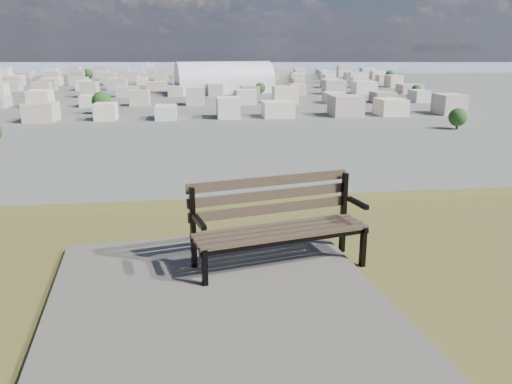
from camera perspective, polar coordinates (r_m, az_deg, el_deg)
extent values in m
cube|color=#433426|center=(5.06, 3.68, -5.16)|extent=(1.81, 0.49, 0.04)
cube|color=#433426|center=(5.17, 3.13, -4.70)|extent=(1.81, 0.49, 0.04)
cube|color=#433426|center=(5.27, 2.60, -4.25)|extent=(1.81, 0.49, 0.04)
cube|color=#433426|center=(5.38, 2.09, -3.83)|extent=(1.81, 0.49, 0.04)
cube|color=#433426|center=(5.40, 1.78, -1.92)|extent=(1.80, 0.44, 0.10)
cube|color=#433426|center=(5.38, 1.69, -0.34)|extent=(1.80, 0.44, 0.10)
cube|color=#433426|center=(5.36, 1.60, 1.25)|extent=(1.80, 0.44, 0.10)
cube|color=black|center=(4.87, -5.88, -8.99)|extent=(0.06, 0.07, 0.45)
cube|color=black|center=(5.17, -7.20, -4.56)|extent=(0.06, 0.07, 0.94)
cube|color=black|center=(4.97, -6.55, -6.02)|extent=(0.16, 0.51, 0.05)
cube|color=black|center=(4.84, -6.49, -3.43)|extent=(0.13, 0.37, 0.05)
cube|color=black|center=(5.53, 12.13, -6.14)|extent=(0.06, 0.07, 0.45)
cube|color=black|center=(5.79, 9.97, -2.39)|extent=(0.06, 0.07, 0.94)
cube|color=black|center=(5.62, 11.14, -3.59)|extent=(0.16, 0.51, 0.05)
cube|color=black|center=(5.50, 11.56, -1.25)|extent=(0.13, 0.37, 0.05)
cube|color=black|center=(5.07, 3.72, -5.68)|extent=(1.80, 0.45, 0.04)
cube|color=black|center=(5.41, 2.04, -4.25)|extent=(1.80, 0.45, 0.04)
cube|color=#5D5A51|center=(4.25, -3.21, -15.84)|extent=(3.42, 4.60, 0.09)
cube|color=silver|center=(323.80, -3.66, 11.85)|extent=(63.18, 34.75, 6.65)
cylinder|color=white|center=(323.57, -3.67, 12.44)|extent=(63.18, 34.75, 25.27)
cube|color=beige|center=(212.48, -23.46, 8.39)|extent=(11.00, 11.00, 7.00)
cube|color=#B6A79C|center=(207.24, -17.00, 8.84)|extent=(11.00, 11.00, 7.00)
cube|color=#BCA795|center=(204.70, -10.29, 9.20)|extent=(11.00, 11.00, 7.00)
cube|color=silver|center=(204.96, -3.49, 9.43)|extent=(11.00, 11.00, 7.00)
cube|color=beige|center=(208.01, 3.22, 9.53)|extent=(11.00, 11.00, 7.00)
cube|color=tan|center=(213.72, 9.64, 9.51)|extent=(11.00, 11.00, 7.00)
cube|color=beige|center=(221.90, 15.66, 9.39)|extent=(11.00, 11.00, 7.00)
cube|color=#AEA59D|center=(232.28, 21.19, 9.18)|extent=(11.00, 11.00, 7.00)
cube|color=#BCA795|center=(263.60, -23.13, 9.68)|extent=(11.00, 11.00, 7.00)
cube|color=silver|center=(258.29, -17.93, 10.08)|extent=(11.00, 11.00, 7.00)
cube|color=beige|center=(255.13, -12.54, 10.40)|extent=(11.00, 11.00, 7.00)
cube|color=tan|center=(254.21, -7.05, 10.64)|extent=(11.00, 11.00, 7.00)
cube|color=beige|center=(255.54, -1.57, 10.78)|extent=(11.00, 11.00, 7.00)
cube|color=#AEA59D|center=(259.11, 3.81, 10.82)|extent=(11.00, 11.00, 7.00)
cube|color=beige|center=(264.81, 9.00, 10.78)|extent=(11.00, 11.00, 7.00)
cube|color=#B6A79C|center=(272.51, 13.94, 10.66)|extent=(11.00, 11.00, 7.00)
cube|color=#BCA795|center=(282.05, 18.56, 10.47)|extent=(11.00, 11.00, 7.00)
cube|color=beige|center=(321.89, -27.09, 10.16)|extent=(11.00, 11.00, 7.00)
cube|color=tan|center=(314.82, -22.91, 10.55)|extent=(11.00, 11.00, 7.00)
cube|color=beige|center=(309.46, -18.55, 10.90)|extent=(11.00, 11.00, 7.00)
cube|color=#AEA59D|center=(305.89, -14.06, 11.20)|extent=(11.00, 11.00, 7.00)
cube|color=beige|center=(304.17, -9.47, 11.43)|extent=(11.00, 11.00, 7.00)
cube|color=#B6A79C|center=(304.34, -4.86, 11.59)|extent=(11.00, 11.00, 7.00)
cube|color=#BCA795|center=(306.40, -0.28, 11.67)|extent=(11.00, 11.00, 7.00)
cube|color=silver|center=(310.31, 4.21, 11.69)|extent=(11.00, 11.00, 7.00)
cube|color=beige|center=(316.00, 8.57, 11.63)|extent=(11.00, 11.00, 7.00)
cube|color=tan|center=(323.37, 12.75, 11.52)|extent=(11.00, 11.00, 7.00)
cube|color=beige|center=(332.32, 16.71, 11.36)|extent=(11.00, 11.00, 7.00)
cube|color=beige|center=(372.97, -26.36, 10.84)|extent=(11.00, 11.00, 7.00)
cube|color=#B6A79C|center=(366.10, -22.75, 11.18)|extent=(11.00, 11.00, 7.00)
cube|color=#BCA795|center=(360.70, -19.00, 11.49)|extent=(11.00, 11.00, 7.00)
cube|color=silver|center=(356.83, -15.14, 11.76)|extent=(11.00, 11.00, 7.00)
cube|color=beige|center=(354.55, -11.22, 11.98)|extent=(11.00, 11.00, 7.00)
cube|color=tan|center=(353.89, -7.25, 12.15)|extent=(11.00, 11.00, 7.00)
cube|color=beige|center=(354.85, -3.29, 12.26)|extent=(11.00, 11.00, 7.00)
cube|color=#AEA59D|center=(357.43, 0.64, 12.31)|extent=(11.00, 11.00, 7.00)
cube|color=beige|center=(361.58, 4.50, 12.31)|extent=(11.00, 11.00, 7.00)
cube|color=#B6A79C|center=(367.26, 8.25, 12.25)|extent=(11.00, 11.00, 7.00)
cube|color=#BCA795|center=(374.39, 11.87, 12.15)|extent=(11.00, 11.00, 7.00)
cube|color=silver|center=(382.89, 15.34, 12.01)|extent=(11.00, 11.00, 7.00)
cube|color=tan|center=(424.13, -25.81, 11.35)|extent=(11.00, 11.00, 7.00)
cube|color=beige|center=(417.41, -22.62, 11.66)|extent=(11.00, 11.00, 7.00)
cube|color=#AEA59D|center=(411.98, -19.34, 11.94)|extent=(11.00, 11.00, 7.00)
cube|color=beige|center=(407.90, -15.96, 12.18)|extent=(11.00, 11.00, 7.00)
cube|color=#B6A79C|center=(405.19, -12.53, 12.39)|extent=(11.00, 11.00, 7.00)
cube|color=#BCA795|center=(403.90, -9.06, 12.55)|extent=(11.00, 11.00, 7.00)
cube|color=silver|center=(404.03, -5.57, 12.68)|extent=(11.00, 11.00, 7.00)
cube|color=beige|center=(405.59, -2.10, 12.75)|extent=(11.00, 11.00, 7.00)
cube|color=tan|center=(408.55, 1.34, 12.78)|extent=(11.00, 11.00, 7.00)
cube|color=beige|center=(412.88, 4.72, 12.77)|extent=(11.00, 11.00, 7.00)
cube|color=#AEA59D|center=(418.55, 8.01, 12.72)|extent=(11.00, 11.00, 7.00)
cube|color=beige|center=(425.50, 11.21, 12.62)|extent=(11.00, 11.00, 7.00)
cube|color=#B6A79C|center=(433.67, 14.29, 12.50)|extent=(11.00, 11.00, 7.00)
cube|color=silver|center=(475.35, -25.38, 11.75)|extent=(11.00, 11.00, 7.00)
cube|color=beige|center=(468.75, -22.53, 12.03)|extent=(11.00, 11.00, 7.00)
cube|color=tan|center=(463.30, -19.60, 12.28)|extent=(11.00, 11.00, 7.00)
cube|color=beige|center=(459.04, -16.60, 12.51)|extent=(11.00, 11.00, 7.00)
cube|color=#AEA59D|center=(456.01, -13.55, 12.70)|extent=(11.00, 11.00, 7.00)
cube|color=beige|center=(454.23, -10.47, 12.86)|extent=(11.00, 11.00, 7.00)
cube|color=#B6A79C|center=(453.71, -7.36, 12.99)|extent=(11.00, 11.00, 7.00)
cube|color=#BCA795|center=(454.46, -4.26, 13.08)|extent=(11.00, 11.00, 7.00)
cube|color=silver|center=(456.47, -1.17, 13.13)|extent=(11.00, 11.00, 7.00)
cube|color=beige|center=(459.73, 1.89, 13.15)|extent=(11.00, 11.00, 7.00)
cube|color=tan|center=(464.21, 4.89, 13.13)|extent=(11.00, 11.00, 7.00)
cube|color=beige|center=(469.88, 7.83, 13.08)|extent=(11.00, 11.00, 7.00)
cube|color=#AEA59D|center=(476.68, 10.68, 13.00)|extent=(11.00, 11.00, 7.00)
cube|color=beige|center=(484.58, 13.45, 12.89)|extent=(11.00, 11.00, 7.00)
cube|color=#BCA795|center=(526.60, -25.03, 12.07)|extent=(11.00, 11.00, 7.00)
cube|color=silver|center=(520.10, -22.45, 12.32)|extent=(11.00, 11.00, 7.00)
cube|color=beige|center=(514.63, -19.81, 12.56)|extent=(11.00, 11.00, 7.00)
cube|color=tan|center=(510.24, -17.11, 12.76)|extent=(11.00, 11.00, 7.00)
cube|color=beige|center=(506.95, -14.37, 12.95)|extent=(11.00, 11.00, 7.00)
cube|color=#AEA59D|center=(504.78, -11.60, 13.11)|extent=(11.00, 11.00, 7.00)
cube|color=beige|center=(503.74, -8.80, 13.24)|extent=(11.00, 11.00, 7.00)
cube|color=#B6A79C|center=(503.84, -6.00, 13.33)|extent=(11.00, 11.00, 7.00)
cube|color=#BCA795|center=(505.09, -3.20, 13.40)|extent=(11.00, 11.00, 7.00)
cube|color=silver|center=(507.47, -0.43, 13.44)|extent=(11.00, 11.00, 7.00)
cube|color=beige|center=(510.97, 2.32, 13.44)|extent=(11.00, 11.00, 7.00)
cube|color=tan|center=(515.56, 5.03, 13.42)|extent=(11.00, 11.00, 7.00)
cube|color=beige|center=(521.22, 7.67, 13.37)|extent=(11.00, 11.00, 7.00)
cube|color=#AEA59D|center=(527.91, 10.26, 13.29)|extent=(11.00, 11.00, 7.00)
cube|color=beige|center=(535.59, 12.78, 13.20)|extent=(11.00, 11.00, 7.00)
cube|color=#B6A79C|center=(585.22, -27.03, 12.09)|extent=(11.00, 11.00, 7.00)
cube|color=#BCA795|center=(577.89, -24.74, 12.34)|extent=(11.00, 11.00, 7.00)
cube|color=silver|center=(571.46, -22.39, 12.57)|extent=(11.00, 11.00, 7.00)
cube|color=beige|center=(565.99, -19.98, 12.78)|extent=(11.00, 11.00, 7.00)
cube|color=tan|center=(561.48, -17.53, 12.98)|extent=(11.00, 11.00, 7.00)
cube|color=beige|center=(557.97, -15.05, 13.15)|extent=(11.00, 11.00, 7.00)
cube|color=#AEA59D|center=(555.48, -12.53, 13.30)|extent=(11.00, 11.00, 7.00)
cube|color=beige|center=(554.02, -9.99, 13.43)|extent=(11.00, 11.00, 7.00)
cube|color=#B6A79C|center=(553.60, -7.44, 13.53)|extent=(11.00, 11.00, 7.00)
cube|color=#BCA795|center=(554.21, -4.88, 13.61)|extent=(11.00, 11.00, 7.00)
cube|color=silver|center=(555.86, -2.34, 13.66)|extent=(11.00, 11.00, 7.00)
cube|color=beige|center=(558.54, 0.18, 13.68)|extent=(11.00, 11.00, 7.00)
cube|color=tan|center=(562.24, 2.68, 13.68)|extent=(11.00, 11.00, 7.00)
cube|color=beige|center=(566.92, 5.14, 13.66)|extent=(11.00, 11.00, 7.00)
cube|color=#AEA59D|center=(572.57, 7.55, 13.61)|extent=(11.00, 11.00, 7.00)
cube|color=beige|center=(579.17, 9.91, 13.54)|extent=(11.00, 11.00, 7.00)
cube|color=#B6A79C|center=(586.67, 12.21, 13.45)|extent=(11.00, 11.00, 7.00)
cylinder|color=black|center=(189.17, 21.97, 6.99)|extent=(0.80, 0.80, 2.10)
sphere|color=black|center=(188.76, 22.07, 7.94)|extent=(6.30, 6.30, 6.30)
cylinder|color=black|center=(227.74, -17.18, 8.88)|extent=(0.80, 0.80, 2.70)
sphere|color=black|center=(227.32, -17.26, 9.89)|extent=(8.10, 8.10, 8.10)
cylinder|color=black|center=(313.54, 17.82, 10.56)|extent=(0.80, 0.80, 1.95)
sphere|color=black|center=(313.31, 17.86, 11.09)|extent=(5.85, 5.85, 5.85)
cylinder|color=black|center=(408.69, 1.34, 12.45)|extent=(0.80, 0.80, 2.25)
sphere|color=black|center=(408.49, 1.34, 12.92)|extent=(6.75, 6.75, 6.75)
cylinder|color=black|center=(472.04, -18.60, 12.17)|extent=(0.80, 0.80, 2.85)
sphere|color=black|center=(471.82, -18.65, 12.69)|extent=(8.55, 8.55, 8.55)
cylinder|color=black|center=(519.71, -22.21, 12.09)|extent=(0.80, 0.80, 2.40)
sphere|color=black|center=(519.55, -22.25, 12.49)|extent=(7.20, 7.20, 7.20)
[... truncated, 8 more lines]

